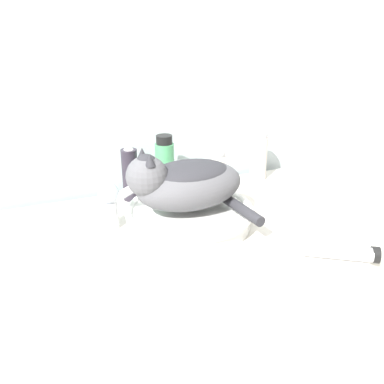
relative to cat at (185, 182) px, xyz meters
name	(u,v)px	position (x,y,z in m)	size (l,w,h in m)	color
wall_back	(136,75)	(-0.03, 0.35, 0.24)	(8.00, 0.05, 2.40)	silver
vanity_counter	(180,348)	(-0.03, -0.02, -0.55)	(1.08, 0.63, 0.83)	beige
sink_basin	(190,215)	(0.02, 0.00, -0.10)	(0.36, 0.36, 0.05)	white
cat	(185,182)	(0.00, 0.00, 0.00)	(0.33, 0.28, 0.18)	#56565B
faucet	(113,201)	(-0.18, 0.06, -0.05)	(0.13, 0.07, 0.15)	silver
lotion_bottle_white	(259,154)	(0.37, 0.23, -0.04)	(0.06, 0.06, 0.19)	silver
mouthwash_bottle	(165,166)	(0.02, 0.23, -0.04)	(0.06, 0.06, 0.20)	#4CA366
deodorant_stick	(218,167)	(0.21, 0.23, -0.06)	(0.05, 0.05, 0.14)	white
hairspray_can_black	(130,174)	(-0.09, 0.23, -0.04)	(0.05, 0.05, 0.19)	#28232D
cream_tube	(343,253)	(0.29, -0.30, -0.11)	(0.17, 0.13, 0.04)	silver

